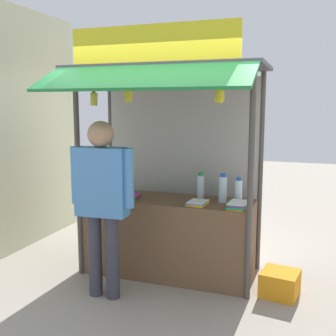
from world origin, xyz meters
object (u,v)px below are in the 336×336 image
water_bottle_far_right (222,189)px  banana_bunch_rightmost (128,95)px  water_bottle_mid_right (223,189)px  vendor_person (102,193)px  water_bottle_right (238,191)px  magazine_stack_far_left (129,196)px  magazine_stack_mid_left (238,205)px  banana_bunch_leftmost (220,95)px  water_bottle_left (201,186)px  plastic_crate (280,283)px  banana_bunch_inner_right (94,99)px  magazine_stack_back_right (197,203)px

water_bottle_far_right → banana_bunch_rightmost: (-0.85, -0.61, 1.02)m
water_bottle_mid_right → vendor_person: 1.30m
water_bottle_right → magazine_stack_far_left: size_ratio=1.04×
banana_bunch_rightmost → magazine_stack_mid_left: bearing=12.9°
banana_bunch_leftmost → water_bottle_left: bearing=118.5°
water_bottle_right → banana_bunch_leftmost: size_ratio=1.09×
water_bottle_far_right → water_bottle_right: bearing=-35.2°
magazine_stack_mid_left → banana_bunch_rightmost: size_ratio=1.19×
water_bottle_far_right → vendor_person: vendor_person is taller
water_bottle_far_right → vendor_person: size_ratio=0.14×
banana_bunch_rightmost → plastic_crate: banana_bunch_rightmost is taller
water_bottle_far_right → banana_bunch_rightmost: 1.46m
water_bottle_right → banana_bunch_inner_right: size_ratio=1.00×
magazine_stack_back_right → vendor_person: vendor_person is taller
magazine_stack_far_left → vendor_person: 0.64m
plastic_crate → magazine_stack_mid_left: bearing=-175.1°
water_bottle_mid_right → water_bottle_right: bearing=-1.2°
water_bottle_left → water_bottle_right: water_bottle_left is taller
water_bottle_left → water_bottle_far_right: 0.24m
magazine_stack_back_right → magazine_stack_mid_left: bearing=-1.4°
banana_bunch_inner_right → vendor_person: 1.00m
water_bottle_right → magazine_stack_mid_left: water_bottle_right is taller
water_bottle_left → banana_bunch_leftmost: banana_bunch_leftmost is taller
water_bottle_mid_right → magazine_stack_far_left: water_bottle_mid_right is taller
banana_bunch_leftmost → banana_bunch_inner_right: same height
water_bottle_left → banana_bunch_rightmost: size_ratio=1.16×
water_bottle_left → magazine_stack_far_left: (-0.75, -0.30, -0.11)m
magazine_stack_mid_left → vendor_person: 1.36m
magazine_stack_back_right → water_bottle_left: bearing=99.3°
water_bottle_left → banana_bunch_inner_right: bearing=-148.9°
vendor_person → banana_bunch_leftmost: bearing=12.9°
banana_bunch_rightmost → vendor_person: size_ratio=0.14×
magazine_stack_far_left → plastic_crate: 1.84m
magazine_stack_far_left → banana_bunch_inner_right: (-0.24, -0.30, 1.08)m
water_bottle_mid_right → banana_bunch_inner_right: banana_bunch_inner_right is taller
banana_bunch_leftmost → vendor_person: 1.46m
banana_bunch_leftmost → magazine_stack_mid_left: bearing=57.9°
magazine_stack_back_right → vendor_person: size_ratio=0.15×
banana_bunch_rightmost → vendor_person: (-0.14, -0.32, -0.95)m
banana_bunch_inner_right → vendor_person: banana_bunch_inner_right is taller
water_bottle_left → magazine_stack_mid_left: bearing=-36.1°
magazine_stack_mid_left → vendor_person: vendor_person is taller
banana_bunch_rightmost → banana_bunch_leftmost: bearing=0.0°
banana_bunch_inner_right → magazine_stack_far_left: bearing=51.0°
water_bottle_far_right → magazine_stack_far_left: water_bottle_far_right is taller
water_bottle_left → banana_bunch_leftmost: (0.32, -0.60, 0.99)m
magazine_stack_mid_left → banana_bunch_inner_right: (-1.47, -0.25, 1.06)m
magazine_stack_mid_left → banana_bunch_leftmost: banana_bunch_leftmost is taller
magazine_stack_mid_left → banana_bunch_rightmost: 1.57m
plastic_crate → banana_bunch_rightmost: bearing=-169.4°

